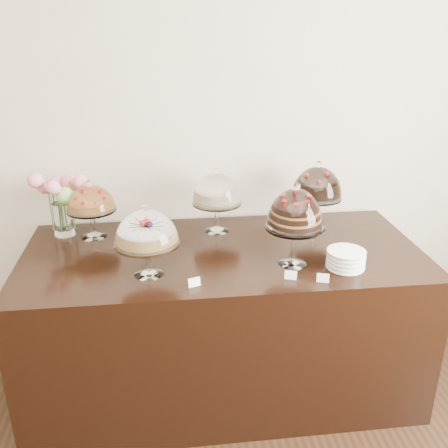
{
  "coord_description": "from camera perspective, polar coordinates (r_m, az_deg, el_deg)",
  "views": [
    {
      "loc": [
        -0.08,
        -0.04,
        2.09
      ],
      "look_at": [
        0.22,
        2.4,
        1.08
      ],
      "focal_mm": 40.0,
      "sensor_mm": 36.0,
      "label": 1
    }
  ],
  "objects": [
    {
      "name": "flower_vase",
      "position": [
        3.05,
        -18.2,
        3.06
      ],
      "size": [
        0.32,
        0.25,
        0.4
      ],
      "color": "white",
      "rests_on": "display_counter"
    },
    {
      "name": "cake_stand_dark_choco",
      "position": [
        3.01,
        10.61,
        4.37
      ],
      "size": [
        0.31,
        0.31,
        0.43
      ],
      "color": "white",
      "rests_on": "display_counter"
    },
    {
      "name": "price_card_extra",
      "position": [
        2.49,
        7.63,
        -5.81
      ],
      "size": [
        0.06,
        0.03,
        0.04
      ],
      "primitive_type": "cube",
      "rotation": [
        -0.21,
        0.0,
        -0.33
      ],
      "color": "white",
      "rests_on": "display_counter"
    },
    {
      "name": "cake_stand_choco_layer",
      "position": [
        2.53,
        8.12,
        1.36
      ],
      "size": [
        0.29,
        0.29,
        0.45
      ],
      "color": "white",
      "rests_on": "display_counter"
    },
    {
      "name": "price_card_left",
      "position": [
        2.41,
        -3.42,
        -6.66
      ],
      "size": [
        0.06,
        0.03,
        0.04
      ],
      "primitive_type": "cube",
      "rotation": [
        -0.21,
        0.0,
        0.32
      ],
      "color": "white",
      "rests_on": "display_counter"
    },
    {
      "name": "wall_back",
      "position": [
        3.09,
        -5.5,
        11.28
      ],
      "size": [
        5.0,
        0.04,
        3.0
      ],
      "primitive_type": "cube",
      "color": "beige",
      "rests_on": "ground"
    },
    {
      "name": "display_counter",
      "position": [
        2.99,
        -0.12,
        -10.85
      ],
      "size": [
        2.2,
        1.0,
        0.9
      ],
      "primitive_type": "cube",
      "color": "black",
      "rests_on": "ground"
    },
    {
      "name": "plate_stack",
      "position": [
        2.64,
        13.75,
        -3.93
      ],
      "size": [
        0.19,
        0.19,
        0.09
      ],
      "color": "white",
      "rests_on": "display_counter"
    },
    {
      "name": "cake_stand_sugar_sponge",
      "position": [
        2.45,
        -8.86,
        -0.8
      ],
      "size": [
        0.32,
        0.32,
        0.38
      ],
      "color": "white",
      "rests_on": "display_counter"
    },
    {
      "name": "cake_stand_fruit_tart",
      "position": [
        2.97,
        -14.99,
        2.55
      ],
      "size": [
        0.29,
        0.29,
        0.35
      ],
      "color": "white",
      "rests_on": "display_counter"
    },
    {
      "name": "price_card_right",
      "position": [
        2.49,
        11.24,
        -6.08
      ],
      "size": [
        0.06,
        0.03,
        0.04
      ],
      "primitive_type": "cube",
      "rotation": [
        -0.21,
        0.0,
        -0.34
      ],
      "color": "white",
      "rests_on": "display_counter"
    },
    {
      "name": "cake_stand_cheesecake",
      "position": [
        2.94,
        -0.83,
        3.77
      ],
      "size": [
        0.3,
        0.3,
        0.4
      ],
      "color": "white",
      "rests_on": "display_counter"
    }
  ]
}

